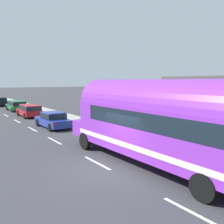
# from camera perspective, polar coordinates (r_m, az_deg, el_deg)

# --- Properties ---
(ground_plane) EXTENTS (300.00, 300.00, 0.00)m
(ground_plane) POSITION_cam_1_polar(r_m,az_deg,el_deg) (11.83, -0.57, -12.92)
(ground_plane) COLOR #38383D
(lane_markings) EXTENTS (4.07, 80.00, 0.01)m
(lane_markings) POSITION_cam_1_polar(r_m,az_deg,el_deg) (24.02, -11.96, -2.75)
(lane_markings) COLOR silver
(lane_markings) RESTS_ON ground
(sidewalk_slab) EXTENTS (2.40, 90.00, 0.15)m
(sidewalk_slab) POSITION_cam_1_polar(r_m,az_deg,el_deg) (22.68, -3.82, -3.01)
(sidewalk_slab) COLOR #9E9B93
(sidewalk_slab) RESTS_ON ground
(painted_bus) EXTENTS (2.78, 12.58, 4.12)m
(painted_bus) POSITION_cam_1_polar(r_m,az_deg,el_deg) (11.55, 11.22, -1.75)
(painted_bus) COLOR purple
(painted_bus) RESTS_ON ground
(car_lead) EXTENTS (1.96, 4.41, 1.37)m
(car_lead) POSITION_cam_1_polar(r_m,az_deg,el_deg) (22.35, -13.24, -1.63)
(car_lead) COLOR navy
(car_lead) RESTS_ON ground
(car_second) EXTENTS (1.96, 4.44, 1.37)m
(car_second) POSITION_cam_1_polar(r_m,az_deg,el_deg) (29.79, -18.23, 0.47)
(car_second) COLOR #A5191E
(car_second) RESTS_ON ground
(car_third) EXTENTS (1.94, 4.56, 1.37)m
(car_third) POSITION_cam_1_polar(r_m,az_deg,el_deg) (36.37, -20.87, 1.49)
(car_third) COLOR #196633
(car_third) RESTS_ON ground
(car_fourth) EXTENTS (2.08, 4.39, 1.37)m
(car_fourth) POSITION_cam_1_polar(r_m,az_deg,el_deg) (44.49, -24.02, 2.21)
(car_fourth) COLOR black
(car_fourth) RESTS_ON ground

